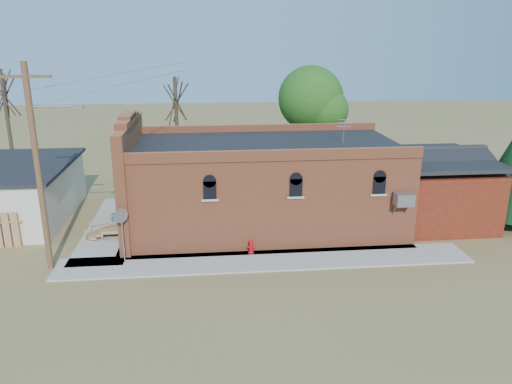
{
  "coord_description": "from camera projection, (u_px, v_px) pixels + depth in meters",
  "views": [
    {
      "loc": [
        -1.07,
        -19.97,
        9.89
      ],
      "look_at": [
        1.34,
        4.03,
        2.4
      ],
      "focal_mm": 35.0,
      "sensor_mm": 36.0,
      "label": 1
    }
  ],
  "objects": [
    {
      "name": "sidewalk_south",
      "position": [
        266.0,
        261.0,
        23.0
      ],
      "size": [
        19.0,
        2.2,
        0.08
      ],
      "primitive_type": "cube",
      "color": "#9E9991",
      "rests_on": "ground"
    },
    {
      "name": "tree_bare_far",
      "position": [
        4.0,
        95.0,
        32.09
      ],
      "size": [
        2.8,
        2.8,
        8.16
      ],
      "color": "#3F3324",
      "rests_on": "ground"
    },
    {
      "name": "sidewalk_west",
      "position": [
        113.0,
        227.0,
        27.1
      ],
      "size": [
        2.6,
        10.0,
        0.08
      ],
      "primitive_type": "cube",
      "color": "#9E9991",
      "rests_on": "ground"
    },
    {
      "name": "tree_bare_near",
      "position": [
        176.0,
        101.0,
        32.31
      ],
      "size": [
        2.8,
        2.8,
        7.65
      ],
      "color": "#3F3324",
      "rests_on": "ground"
    },
    {
      "name": "brick_bar",
      "position": [
        259.0,
        185.0,
        26.69
      ],
      "size": [
        16.4,
        7.97,
        6.3
      ],
      "color": "#B65B37",
      "rests_on": "ground"
    },
    {
      "name": "utility_pole",
      "position": [
        39.0,
        165.0,
        20.96
      ],
      "size": [
        3.12,
        0.26,
        9.0
      ],
      "color": "brown",
      "rests_on": "ground"
    },
    {
      "name": "ground",
      "position": [
        235.0,
        272.0,
        22.01
      ],
      "size": [
        120.0,
        120.0,
        0.0
      ],
      "primitive_type": "plane",
      "color": "olive",
      "rests_on": "ground"
    },
    {
      "name": "trash_barrel",
      "position": [
        117.0,
        222.0,
        26.44
      ],
      "size": [
        0.59,
        0.59,
        0.89
      ],
      "primitive_type": "cylinder",
      "rotation": [
        0.0,
        0.0,
        -0.01
      ],
      "color": "#1B5589",
      "rests_on": "sidewalk_west"
    },
    {
      "name": "red_shed",
      "position": [
        435.0,
        181.0,
        27.66
      ],
      "size": [
        5.4,
        6.4,
        4.3
      ],
      "color": "#53190E",
      "rests_on": "ground"
    },
    {
      "name": "tree_leafy",
      "position": [
        311.0,
        99.0,
        33.65
      ],
      "size": [
        4.4,
        4.4,
        8.15
      ],
      "color": "#3F3324",
      "rests_on": "ground"
    },
    {
      "name": "stop_sign",
      "position": [
        121.0,
        221.0,
        22.19
      ],
      "size": [
        0.57,
        0.52,
        2.6
      ],
      "rotation": [
        0.0,
        0.0,
        0.29
      ],
      "color": "gray",
      "rests_on": "sidewalk_south"
    },
    {
      "name": "fire_hydrant",
      "position": [
        251.0,
        247.0,
        23.62
      ],
      "size": [
        0.37,
        0.35,
        0.67
      ],
      "rotation": [
        0.0,
        0.0,
        0.11
      ],
      "color": "#AC0911",
      "rests_on": "sidewalk_south"
    }
  ]
}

